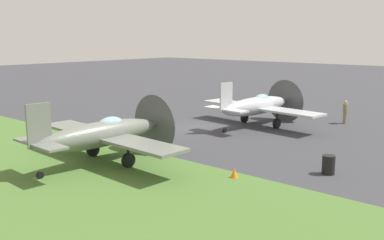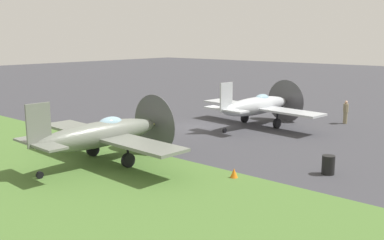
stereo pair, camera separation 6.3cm
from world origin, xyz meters
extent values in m
plane|color=#38383D|center=(0.00, 0.00, 0.00)|extent=(160.00, 160.00, 0.00)
cube|color=#476B2D|center=(0.00, -12.64, 0.00)|extent=(120.00, 11.00, 0.01)
ellipsoid|color=#B2B7BC|center=(2.81, 2.90, 1.50)|extent=(2.07, 7.12, 1.28)
cube|color=#B2B7BC|center=(2.86, 3.31, 1.34)|extent=(10.04, 2.87, 0.14)
cube|color=#B2B7BC|center=(2.45, -0.28, 2.43)|extent=(0.23, 1.14, 1.96)
cube|color=#B2B7BC|center=(2.45, -0.28, 1.60)|extent=(3.39, 1.30, 0.10)
cone|color=#B7B24C|center=(3.24, 6.64, 1.50)|extent=(0.74, 0.79, 0.66)
cylinder|color=#4C4C51|center=(3.22, 6.44, 1.50)|extent=(3.29, 0.42, 3.30)
ellipsoid|color=#8CB2C6|center=(2.88, 3.51, 1.94)|extent=(0.88, 1.52, 0.72)
cylinder|color=black|center=(1.38, 3.58, 0.35)|extent=(0.31, 0.72, 0.70)
cylinder|color=black|center=(1.38, 3.58, 0.85)|extent=(0.12, 0.12, 0.99)
cylinder|color=black|center=(4.36, 3.24, 0.35)|extent=(0.31, 0.72, 0.70)
cylinder|color=black|center=(4.36, 3.24, 0.85)|extent=(0.12, 0.12, 0.99)
cylinder|color=black|center=(2.43, -0.38, 0.17)|extent=(0.16, 0.34, 0.33)
ellipsoid|color=slate|center=(2.01, -10.40, 1.53)|extent=(1.64, 7.22, 1.31)
cube|color=slate|center=(2.03, -9.98, 1.37)|extent=(10.18, 2.26, 0.15)
cube|color=slate|center=(1.86, -13.66, 2.48)|extent=(0.16, 1.16, 2.00)
cube|color=slate|center=(1.86, -13.66, 1.63)|extent=(3.41, 1.10, 0.11)
cone|color=#B7B24C|center=(2.19, -6.56, 1.53)|extent=(0.71, 0.77, 0.67)
cylinder|color=#4C4C51|center=(2.18, -6.77, 1.53)|extent=(3.37, 0.20, 3.37)
ellipsoid|color=#8CB2C6|center=(2.04, -9.76, 1.98)|extent=(0.81, 1.51, 0.74)
cylinder|color=black|center=(0.51, -9.80, 0.36)|extent=(0.26, 0.73, 0.72)
cylinder|color=black|center=(0.51, -9.80, 0.86)|extent=(0.13, 0.13, 1.01)
cylinder|color=black|center=(3.56, -9.94, 0.36)|extent=(0.26, 0.73, 0.72)
cylinder|color=black|center=(3.56, -9.94, 0.86)|extent=(0.13, 0.13, 1.01)
cylinder|color=black|center=(1.85, -13.76, 0.17)|extent=(0.14, 0.34, 0.34)
cylinder|color=#847A5B|center=(7.34, 8.13, 0.44)|extent=(0.30, 0.30, 0.88)
cylinder|color=#847A5B|center=(7.34, 8.13, 1.19)|extent=(0.38, 0.38, 0.62)
sphere|color=tan|center=(7.34, 8.13, 1.61)|extent=(0.23, 0.23, 0.23)
cylinder|color=#847A5B|center=(7.44, 7.89, 1.19)|extent=(0.11, 0.11, 0.59)
cylinder|color=#847A5B|center=(7.24, 8.37, 1.19)|extent=(0.11, 0.11, 0.59)
cylinder|color=black|center=(11.55, -4.52, 0.45)|extent=(0.60, 0.60, 0.90)
cone|color=orange|center=(8.49, -7.85, 0.22)|extent=(0.36, 0.36, 0.44)
camera|label=1|loc=(19.52, -23.71, 6.34)|focal=40.79mm
camera|label=2|loc=(19.57, -23.67, 6.34)|focal=40.79mm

